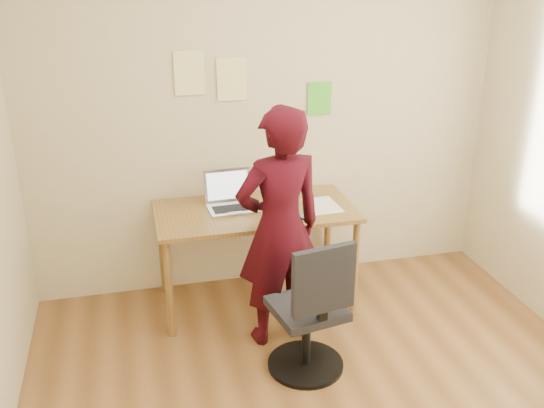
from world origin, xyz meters
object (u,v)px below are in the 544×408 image
object	(u,v)px
person	(279,229)
desk	(255,221)
office_chair	(311,318)
phone	(302,216)
laptop	(231,200)

from	to	relation	value
person	desk	bearing A→B (deg)	-93.46
office_chair	person	xyz separation A→B (m)	(-0.09, 0.42, 0.41)
office_chair	person	size ratio (longest dim) A/B	0.57
desk	phone	world-z (taller)	phone
person	phone	bearing A→B (deg)	-140.34
phone	office_chair	distance (m)	0.79
desk	person	bearing A→B (deg)	-83.83
laptop	phone	size ratio (longest dim) A/B	2.42
phone	person	bearing A→B (deg)	-161.14
laptop	person	size ratio (longest dim) A/B	0.22
office_chair	person	world-z (taller)	person
desk	office_chair	distance (m)	0.95
desk	office_chair	size ratio (longest dim) A/B	1.53
desk	laptop	world-z (taller)	laptop
office_chair	phone	bearing A→B (deg)	67.90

